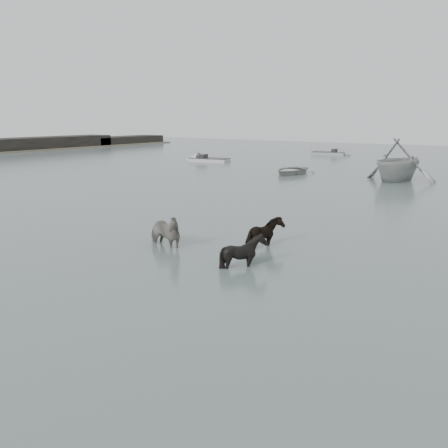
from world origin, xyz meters
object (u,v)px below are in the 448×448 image
Objects in this scene: pony_pinto at (163,225)px; pony_dark at (266,230)px; pony_black at (244,245)px; rowboat_lead at (291,169)px.

pony_pinto is 1.45× the size of pony_dark.
pony_dark is at bearing -47.02° from pony_pinto.
pony_dark is 0.95× the size of pony_black.
pony_black is 0.33× the size of rowboat_lead.
pony_black is (3.68, -0.43, -0.11)m from pony_pinto.
pony_pinto is 1.37× the size of pony_black.
pony_black reaches higher than pony_dark.
pony_black is at bearing -85.57° from pony_pinto.
pony_dark reaches higher than rowboat_lead.
rowboat_lead is at bearing 14.01° from pony_black.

